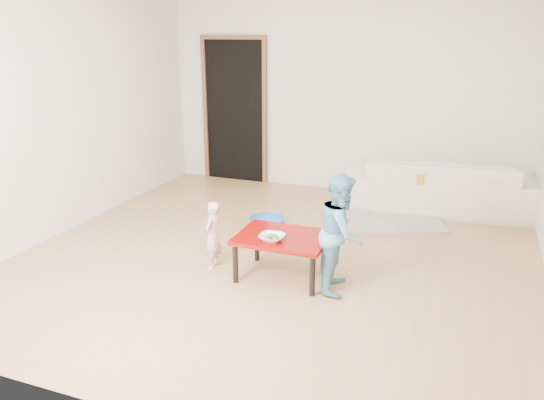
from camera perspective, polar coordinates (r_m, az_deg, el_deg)
The scene contains 13 objects.
floor at distance 5.41m, azimuth 0.76°, elevation -5.96°, with size 5.00×5.00×0.01m, color tan.
back_wall at distance 7.40m, azimuth 7.58°, elevation 10.86°, with size 5.00×0.02×2.60m, color silver.
left_wall at distance 6.32m, azimuth -21.26°, elevation 8.64°, with size 0.02×5.00×2.60m, color silver.
doorway at distance 7.94m, azimuth -3.98°, elevation 9.44°, with size 1.02×0.08×2.11m, color brown, non-canonical shape.
sofa at distance 6.96m, azimuth 17.52°, elevation 1.60°, with size 2.28×0.89×0.67m, color white.
cushion at distance 6.72m, azimuth 14.40°, elevation 2.83°, with size 0.50×0.44×0.13m, color orange.
red_table at distance 4.88m, azimuth 1.15°, elevation -6.07°, with size 0.82×0.61×0.41m, color maroon, non-canonical shape.
bowl at distance 4.68m, azimuth -0.00°, elevation -4.08°, with size 0.22×0.22×0.05m, color white.
broccoli at distance 4.68m, azimuth -0.00°, elevation -4.07°, with size 0.12×0.12×0.06m, color #2D5919, non-canonical shape.
child_pink at distance 5.06m, azimuth -6.42°, elevation -3.76°, with size 0.24×0.16×0.66m, color #E3687D.
child_blue at distance 4.59m, azimuth 7.47°, elevation -3.52°, with size 0.51×0.39×1.04m, color #559DC5.
basin at distance 6.08m, azimuth -0.53°, elevation -2.53°, with size 0.41×0.41×0.13m, color #306AB8.
blanket at distance 6.45m, azimuth 12.27°, elevation -2.06°, with size 1.18×0.98×0.06m, color #A39E90, non-canonical shape.
Camera 1 is at (1.69, -4.65, 2.19)m, focal length 35.00 mm.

